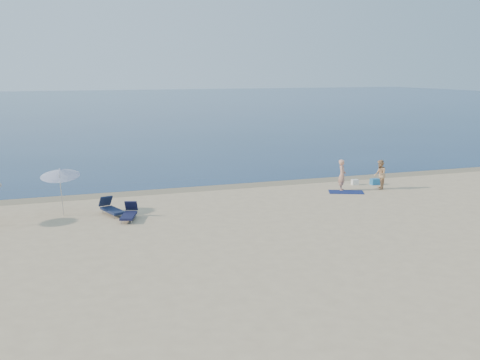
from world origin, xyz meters
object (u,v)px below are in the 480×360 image
at_px(blue_cooler, 375,182).
at_px(umbrella_near, 60,173).
at_px(person_right, 380,175).
at_px(person_left, 342,175).

height_order(blue_cooler, umbrella_near, umbrella_near).
xyz_separation_m(blue_cooler, umbrella_near, (-17.40, -1.33, 1.77)).
xyz_separation_m(person_right, blue_cooler, (0.49, 1.23, -0.64)).
relative_size(blue_cooler, umbrella_near, 0.21).
bearing_deg(umbrella_near, person_right, 19.70).
bearing_deg(person_right, umbrella_near, -62.12).
bearing_deg(blue_cooler, person_left, -162.36).
height_order(person_left, umbrella_near, umbrella_near).
bearing_deg(person_left, blue_cooler, -40.80).
distance_m(person_right, umbrella_near, 16.95).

